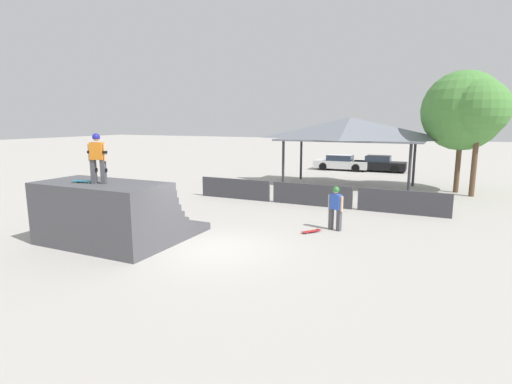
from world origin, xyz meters
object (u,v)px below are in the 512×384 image
(tree_far_back, at_px, (463,111))
(parked_car_white, at_px, (341,163))
(tree_beside_pavilion, at_px, (479,109))
(parked_car_black, at_px, (379,164))
(skater_on_deck, at_px, (97,155))
(bystander_walking, at_px, (336,205))
(skateboard_on_ground, at_px, (312,231))
(skateboard_on_deck, at_px, (85,181))

(tree_far_back, distance_m, parked_car_white, 12.08)
(tree_beside_pavilion, relative_size, tree_far_back, 0.92)
(parked_car_black, bearing_deg, tree_far_back, -56.75)
(skater_on_deck, relative_size, parked_car_black, 0.38)
(skater_on_deck, height_order, tree_beside_pavilion, tree_beside_pavilion)
(tree_beside_pavilion, bearing_deg, bystander_walking, -117.03)
(skater_on_deck, distance_m, tree_beside_pavilion, 18.98)
(skateboard_on_ground, relative_size, parked_car_white, 0.17)
(skateboard_on_deck, height_order, parked_car_black, skateboard_on_deck)
(tree_beside_pavilion, relative_size, parked_car_white, 1.41)
(skateboard_on_deck, distance_m, bystander_walking, 8.78)
(skateboard_on_ground, distance_m, parked_car_black, 19.68)
(bystander_walking, bearing_deg, skateboard_on_deck, 57.72)
(skateboard_on_deck, bearing_deg, skater_on_deck, -4.52)
(tree_beside_pavilion, xyz_separation_m, tree_far_back, (-0.75, 1.00, -0.06))
(skater_on_deck, relative_size, skateboard_on_deck, 1.96)
(bystander_walking, xyz_separation_m, parked_car_white, (-4.15, 18.54, -0.37))
(skater_on_deck, xyz_separation_m, tree_beside_pavilion, (11.44, 15.06, 1.66))
(skateboard_on_deck, relative_size, skateboard_on_ground, 1.11)
(tree_beside_pavilion, height_order, tree_far_back, tree_far_back)
(tree_beside_pavilion, bearing_deg, tree_far_back, 126.84)
(skateboard_on_ground, bearing_deg, parked_car_white, 47.21)
(skateboard_on_ground, bearing_deg, tree_beside_pavilion, 8.65)
(skater_on_deck, distance_m, parked_car_black, 24.79)
(skateboard_on_deck, bearing_deg, parked_car_black, 63.10)
(skater_on_deck, bearing_deg, skateboard_on_deck, 172.38)
(parked_car_black, bearing_deg, skateboard_on_deck, -104.29)
(bystander_walking, height_order, parked_car_white, bystander_walking)
(tree_beside_pavilion, bearing_deg, skateboard_on_deck, -128.35)
(skateboard_on_deck, xyz_separation_m, parked_car_white, (2.79, 23.79, -1.53))
(bystander_walking, bearing_deg, parked_car_white, -56.80)
(bystander_walking, relative_size, skateboard_on_ground, 2.27)
(skater_on_deck, bearing_deg, tree_beside_pavilion, 36.27)
(bystander_walking, height_order, skateboard_on_ground, bystander_walking)
(skateboard_on_deck, distance_m, tree_far_back, 19.82)
(skateboard_on_ground, distance_m, tree_far_back, 13.42)
(tree_far_back, bearing_deg, skateboard_on_deck, -124.84)
(skateboard_on_deck, relative_size, parked_car_white, 0.18)
(skater_on_deck, distance_m, bystander_walking, 8.46)
(skater_on_deck, relative_size, tree_far_back, 0.23)
(bystander_walking, bearing_deg, tree_far_back, -90.97)
(bystander_walking, distance_m, tree_far_back, 12.26)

